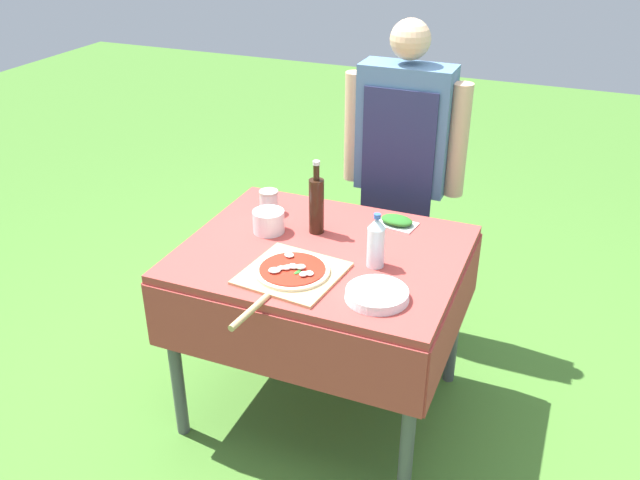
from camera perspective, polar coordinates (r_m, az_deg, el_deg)
name	(u,v)px	position (r m, az deg, el deg)	size (l,w,h in m)	color
ground_plane	(322,403)	(3.20, 0.21, -13.58)	(12.00, 12.00, 0.00)	#477A2D
prep_table	(323,273)	(2.79, 0.24, -2.79)	(1.13, 0.92, 0.81)	#A83D38
person_cook	(403,159)	(3.29, 6.99, 6.75)	(0.60, 0.20, 1.60)	#4C4C51
pizza_on_peel	(291,273)	(2.54, -2.49, -2.82)	(0.38, 0.59, 0.05)	tan
oil_bottle	(316,204)	(2.81, -0.30, 3.02)	(0.06, 0.06, 0.32)	black
water_bottle	(376,242)	(2.58, 4.75, -0.16)	(0.07, 0.07, 0.22)	silver
herb_container	(397,221)	(2.93, 6.48, 1.61)	(0.18, 0.13, 0.04)	silver
mixing_tub	(269,221)	(2.86, -4.35, 1.58)	(0.13, 0.13, 0.09)	silver
plate_stack	(377,295)	(2.42, 4.82, -4.60)	(0.23, 0.23, 0.03)	white
sauce_jar	(269,203)	(3.02, -4.32, 3.13)	(0.08, 0.08, 0.10)	silver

